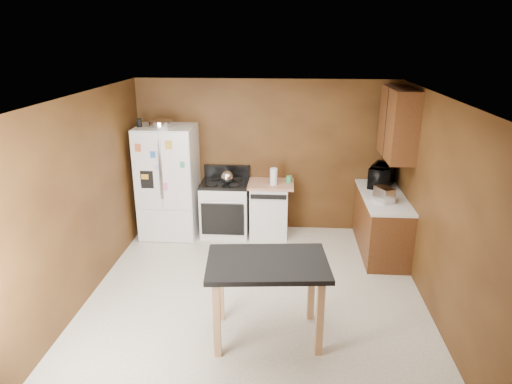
# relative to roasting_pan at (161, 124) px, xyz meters

# --- Properties ---
(floor) EXTENTS (4.50, 4.50, 0.00)m
(floor) POSITION_rel_roasting_pan_xyz_m (1.60, -1.85, -1.85)
(floor) COLOR white
(floor) RESTS_ON ground
(ceiling) EXTENTS (4.50, 4.50, 0.00)m
(ceiling) POSITION_rel_roasting_pan_xyz_m (1.60, -1.85, 0.65)
(ceiling) COLOR white
(ceiling) RESTS_ON ground
(wall_back) EXTENTS (4.20, 0.00, 4.20)m
(wall_back) POSITION_rel_roasting_pan_xyz_m (1.60, 0.40, -0.60)
(wall_back) COLOR brown
(wall_back) RESTS_ON ground
(wall_front) EXTENTS (4.20, 0.00, 4.20)m
(wall_front) POSITION_rel_roasting_pan_xyz_m (1.60, -4.10, -0.60)
(wall_front) COLOR brown
(wall_front) RESTS_ON ground
(wall_left) EXTENTS (0.00, 4.50, 4.50)m
(wall_left) POSITION_rel_roasting_pan_xyz_m (-0.50, -1.85, -0.60)
(wall_left) COLOR brown
(wall_left) RESTS_ON ground
(wall_right) EXTENTS (0.00, 4.50, 4.50)m
(wall_right) POSITION_rel_roasting_pan_xyz_m (3.70, -1.85, -0.60)
(wall_right) COLOR brown
(wall_right) RESTS_ON ground
(roasting_pan) EXTENTS (0.37, 0.37, 0.09)m
(roasting_pan) POSITION_rel_roasting_pan_xyz_m (0.00, 0.00, 0.00)
(roasting_pan) COLOR silver
(roasting_pan) RESTS_ON refrigerator
(pen_cup) EXTENTS (0.08, 0.08, 0.12)m
(pen_cup) POSITION_rel_roasting_pan_xyz_m (-0.33, -0.05, 0.02)
(pen_cup) COLOR black
(pen_cup) RESTS_ON refrigerator
(kettle) EXTENTS (0.20, 0.20, 0.20)m
(kettle) POSITION_rel_roasting_pan_xyz_m (1.01, 0.00, -0.85)
(kettle) COLOR silver
(kettle) RESTS_ON gas_range
(paper_towel) EXTENTS (0.13, 0.13, 0.27)m
(paper_towel) POSITION_rel_roasting_pan_xyz_m (1.75, 0.01, -0.82)
(paper_towel) COLOR white
(paper_towel) RESTS_ON dishwasher
(green_canister) EXTENTS (0.13, 0.13, 0.11)m
(green_canister) POSITION_rel_roasting_pan_xyz_m (2.00, 0.15, -0.90)
(green_canister) COLOR #3EA35B
(green_canister) RESTS_ON dishwasher
(toaster) EXTENTS (0.28, 0.33, 0.21)m
(toaster) POSITION_rel_roasting_pan_xyz_m (3.35, -0.68, -0.84)
(toaster) COLOR silver
(toaster) RESTS_ON right_cabinets
(microwave) EXTENTS (0.57, 0.66, 0.31)m
(microwave) POSITION_rel_roasting_pan_xyz_m (3.44, 0.05, -0.79)
(microwave) COLOR black
(microwave) RESTS_ON right_cabinets
(refrigerator) EXTENTS (0.90, 0.80, 1.80)m
(refrigerator) POSITION_rel_roasting_pan_xyz_m (0.05, 0.01, -0.95)
(refrigerator) COLOR white
(refrigerator) RESTS_ON ground
(gas_range) EXTENTS (0.76, 0.68, 1.10)m
(gas_range) POSITION_rel_roasting_pan_xyz_m (0.96, 0.07, -1.38)
(gas_range) COLOR white
(gas_range) RESTS_ON ground
(dishwasher) EXTENTS (0.78, 0.63, 0.89)m
(dishwasher) POSITION_rel_roasting_pan_xyz_m (1.68, 0.10, -1.39)
(dishwasher) COLOR white
(dishwasher) RESTS_ON ground
(right_cabinets) EXTENTS (0.63, 1.58, 2.45)m
(right_cabinets) POSITION_rel_roasting_pan_xyz_m (3.44, -0.37, -0.94)
(right_cabinets) COLOR brown
(right_cabinets) RESTS_ON ground
(island) EXTENTS (1.34, 0.95, 0.91)m
(island) POSITION_rel_roasting_pan_xyz_m (1.78, -2.63, -1.07)
(island) COLOR black
(island) RESTS_ON ground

